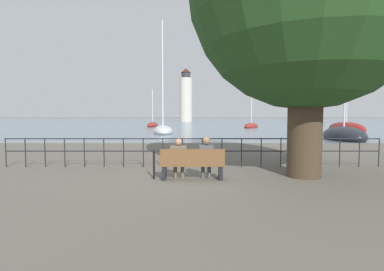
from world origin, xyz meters
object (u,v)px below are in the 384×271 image
object	(u,v)px
park_bench	(192,165)
harbor_lighthouse	(185,97)
closed_umbrella	(153,162)
sailboat_0	(163,130)
sailboat_1	(251,126)
seated_person_left	(178,157)
seated_person_right	(206,156)
sailboat_4	(345,129)
sailboat_2	(343,136)
sailboat_3	(152,125)

from	to	relation	value
park_bench	harbor_lighthouse	bearing A→B (deg)	91.28
closed_umbrella	sailboat_0	bearing A→B (deg)	94.91
sailboat_1	closed_umbrella	bearing A→B (deg)	-80.53
park_bench	seated_person_left	world-z (taller)	seated_person_left
seated_person_right	park_bench	bearing A→B (deg)	-169.03
sailboat_4	harbor_lighthouse	size ratio (longest dim) A/B	0.42
seated_person_right	sailboat_4	size ratio (longest dim) A/B	0.16
sailboat_0	sailboat_2	bearing A→B (deg)	-37.88
sailboat_4	harbor_lighthouse	distance (m)	70.83
seated_person_right	sailboat_0	distance (m)	23.62
closed_umbrella	sailboat_1	distance (m)	41.26
seated_person_left	harbor_lighthouse	size ratio (longest dim) A/B	0.06
sailboat_2	harbor_lighthouse	xyz separation A→B (m)	(-13.95, 79.67, 8.13)
seated_person_left	harbor_lighthouse	world-z (taller)	harbor_lighthouse
closed_umbrella	sailboat_0	size ratio (longest dim) A/B	0.07
sailboat_1	sailboat_4	xyz separation A→B (m)	(8.78, -12.76, 0.08)
seated_person_left	closed_umbrella	xyz separation A→B (m)	(-0.72, 0.03, -0.15)
park_bench	seated_person_left	size ratio (longest dim) A/B	1.54
sailboat_1	park_bench	bearing A→B (deg)	-78.98
sailboat_2	sailboat_4	bearing A→B (deg)	68.99
park_bench	closed_umbrella	xyz separation A→B (m)	(-1.12, 0.11, 0.06)
sailboat_0	sailboat_3	distance (m)	21.87
sailboat_4	closed_umbrella	bearing A→B (deg)	-131.11
seated_person_left	sailboat_0	xyz separation A→B (m)	(-2.72, 23.35, -0.31)
seated_person_left	sailboat_3	xyz separation A→B (m)	(-6.65, 44.87, -0.38)
park_bench	sailboat_4	distance (m)	32.82
closed_umbrella	sailboat_2	xyz separation A→B (m)	(12.96, 14.73, -0.17)
seated_person_right	sailboat_0	xyz separation A→B (m)	(-3.52, 23.35, -0.34)
sailboat_2	seated_person_right	bearing A→B (deg)	-120.87
seated_person_left	sailboat_2	distance (m)	19.18
seated_person_left	sailboat_0	size ratio (longest dim) A/B	0.10
seated_person_right	sailboat_3	bearing A→B (deg)	99.42
seated_person_right	sailboat_2	distance (m)	18.68
park_bench	sailboat_0	distance (m)	23.63
sailboat_3	seated_person_right	bearing A→B (deg)	-79.34
sailboat_1	sailboat_2	distance (m)	25.21
sailboat_2	seated_person_left	bearing A→B (deg)	-122.76
seated_person_right	sailboat_4	xyz separation A→B (m)	(17.99, 27.11, -0.32)
seated_person_left	sailboat_3	bearing A→B (deg)	98.43
sailboat_0	seated_person_right	bearing A→B (deg)	-89.45
park_bench	sailboat_4	size ratio (longest dim) A/B	0.24
sailboat_4	seated_person_left	bearing A→B (deg)	-130.07
seated_person_right	seated_person_left	bearing A→B (deg)	179.95
sailboat_0	sailboat_4	xyz separation A→B (m)	(21.51, 3.76, 0.02)
park_bench	sailboat_1	xyz separation A→B (m)	(9.60, 39.95, -0.16)
closed_umbrella	sailboat_4	size ratio (longest dim) A/B	0.12
sailboat_0	sailboat_4	world-z (taller)	sailboat_0
park_bench	sailboat_4	xyz separation A→B (m)	(18.39, 27.19, -0.08)
seated_person_right	sailboat_2	bearing A→B (deg)	52.21
sailboat_1	harbor_lighthouse	distance (m)	56.40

